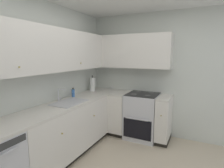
# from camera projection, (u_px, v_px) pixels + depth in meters

# --- Properties ---
(wall_back) EXTENTS (3.98, 0.05, 2.53)m
(wall_back) POSITION_uv_depth(u_px,v_px,m) (27.00, 84.00, 2.64)
(wall_back) COLOR silver
(wall_back) RESTS_ON ground_plane
(wall_right) EXTENTS (0.05, 3.49, 2.53)m
(wall_right) POSITION_uv_depth(u_px,v_px,m) (170.00, 76.00, 3.63)
(wall_right) COLOR silver
(wall_right) RESTS_ON ground_plane
(lower_cabinets_back) EXTENTS (1.87, 0.62, 0.87)m
(lower_cabinets_back) POSITION_uv_depth(u_px,v_px,m) (65.00, 131.00, 2.99)
(lower_cabinets_back) COLOR silver
(lower_cabinets_back) RESTS_ON ground_plane
(countertop_back) EXTENTS (3.08, 0.60, 0.03)m
(countertop_back) POSITION_uv_depth(u_px,v_px,m) (64.00, 105.00, 2.91)
(countertop_back) COLOR beige
(countertop_back) RESTS_ON lower_cabinets_back
(lower_cabinets_right) EXTENTS (0.62, 1.19, 0.87)m
(lower_cabinets_right) POSITION_uv_depth(u_px,v_px,m) (138.00, 116.00, 3.72)
(lower_cabinets_right) COLOR silver
(lower_cabinets_right) RESTS_ON ground_plane
(countertop_right) EXTENTS (0.60, 1.19, 0.03)m
(countertop_right) POSITION_uv_depth(u_px,v_px,m) (138.00, 95.00, 3.64)
(countertop_right) COLOR beige
(countertop_right) RESTS_ON lower_cabinets_right
(oven_range) EXTENTS (0.68, 0.62, 1.05)m
(oven_range) POSITION_uv_depth(u_px,v_px,m) (142.00, 115.00, 3.69)
(oven_range) COLOR silver
(oven_range) RESTS_ON ground_plane
(upper_cabinets_back) EXTENTS (2.76, 0.34, 0.67)m
(upper_cabinets_back) POSITION_uv_depth(u_px,v_px,m) (47.00, 50.00, 2.69)
(upper_cabinets_back) COLOR silver
(upper_cabinets_right) EXTENTS (0.32, 1.74, 0.67)m
(upper_cabinets_right) POSITION_uv_depth(u_px,v_px,m) (128.00, 51.00, 3.75)
(upper_cabinets_right) COLOR silver
(sink) EXTENTS (0.58, 0.40, 0.10)m
(sink) POSITION_uv_depth(u_px,v_px,m) (70.00, 105.00, 2.99)
(sink) COLOR #B7B7BC
(sink) RESTS_ON countertop_back
(faucet) EXTENTS (0.07, 0.16, 0.22)m
(faucet) POSITION_uv_depth(u_px,v_px,m) (60.00, 94.00, 3.06)
(faucet) COLOR silver
(faucet) RESTS_ON countertop_back
(soap_bottle) EXTENTS (0.06, 0.06, 0.17)m
(soap_bottle) POSITION_uv_depth(u_px,v_px,m) (73.00, 93.00, 3.39)
(soap_bottle) COLOR #3F72BF
(soap_bottle) RESTS_ON countertop_back
(paper_towel_roll) EXTENTS (0.11, 0.11, 0.35)m
(paper_towel_roll) POSITION_uv_depth(u_px,v_px,m) (92.00, 84.00, 3.94)
(paper_towel_roll) COLOR white
(paper_towel_roll) RESTS_ON countertop_back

